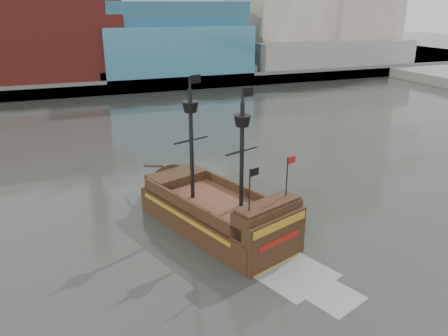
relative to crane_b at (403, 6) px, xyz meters
name	(u,v)px	position (x,y,z in m)	size (l,w,h in m)	color
ground	(299,260)	(-88.23, -92.00, -15.57)	(400.00, 400.00, 0.00)	#262924
promenade_far	(114,68)	(-88.23, 0.00, -14.57)	(220.00, 60.00, 2.00)	slate
seawall	(134,86)	(-88.23, -29.50, -14.27)	(220.00, 1.00, 2.60)	#4C4C49
crane_b	(403,6)	(0.00, 0.00, 0.00)	(19.10, 4.00, 26.25)	slate
pirate_ship	(217,216)	(-91.88, -86.14, -14.47)	(10.02, 16.98, 12.20)	black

